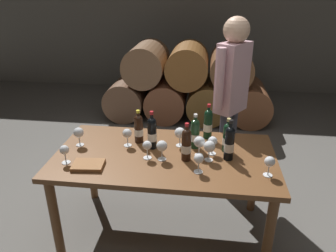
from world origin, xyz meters
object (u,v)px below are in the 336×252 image
at_px(wine_bottle_3, 152,132).
at_px(wine_glass_3, 209,147).
at_px(wine_bottle_1, 208,123).
at_px(wine_glass_5, 64,151).
at_px(wine_glass_8, 199,142).
at_px(wine_glass_1, 180,133).
at_px(tasting_notebook, 88,165).
at_px(wine_glass_2, 213,142).
at_px(wine_glass_6, 79,133).
at_px(wine_glass_4, 270,162).
at_px(wine_bottle_6, 186,144).
at_px(wine_bottle_5, 229,143).
at_px(wine_glass_10, 127,134).
at_px(wine_glass_0, 199,159).
at_px(wine_glass_9, 162,146).
at_px(wine_bottle_2, 139,128).
at_px(dining_table, 165,164).
at_px(wine_bottle_0, 227,137).
at_px(wine_bottle_4, 195,133).
at_px(wine_glass_7, 147,146).
at_px(sommelier_presenting, 231,92).

distance_m(wine_bottle_3, wine_glass_3, 0.47).
xyz_separation_m(wine_bottle_1, wine_glass_5, (-1.03, -0.55, -0.03)).
bearing_deg(wine_glass_5, wine_glass_8, 13.67).
distance_m(wine_bottle_1, wine_glass_1, 0.28).
relative_size(wine_glass_1, tasting_notebook, 0.73).
distance_m(wine_glass_2, wine_glass_6, 1.07).
bearing_deg(wine_glass_2, wine_glass_6, 179.55).
distance_m(wine_glass_4, tasting_notebook, 1.27).
distance_m(wine_bottle_3, wine_bottle_6, 0.32).
relative_size(wine_bottle_5, wine_glass_10, 2.14).
bearing_deg(wine_glass_1, wine_bottle_6, -72.65).
relative_size(wine_glass_2, wine_glass_5, 1.02).
xyz_separation_m(wine_glass_2, wine_glass_5, (-1.07, -0.27, -0.00)).
distance_m(wine_glass_0, wine_glass_1, 0.41).
height_order(wine_glass_9, tasting_notebook, wine_glass_9).
distance_m(wine_glass_10, tasting_notebook, 0.42).
xyz_separation_m(wine_bottle_1, wine_bottle_6, (-0.15, -0.39, -0.00)).
xyz_separation_m(wine_bottle_5, wine_glass_2, (-0.12, 0.06, -0.03)).
height_order(wine_bottle_6, wine_glass_2, wine_bottle_6).
xyz_separation_m(wine_bottle_2, tasting_notebook, (-0.28, -0.43, -0.11)).
bearing_deg(wine_glass_1, wine_glass_9, -115.57).
bearing_deg(wine_glass_9, wine_glass_4, -9.26).
xyz_separation_m(wine_glass_0, tasting_notebook, (-0.79, -0.03, -0.09)).
xyz_separation_m(dining_table, wine_glass_0, (0.27, -0.22, 0.19)).
bearing_deg(wine_glass_4, wine_bottle_0, 130.02).
relative_size(wine_bottle_4, wine_glass_5, 2.01).
relative_size(wine_glass_1, wine_glass_3, 1.01).
xyz_separation_m(dining_table, wine_glass_9, (-0.01, -0.08, 0.20)).
bearing_deg(wine_glass_6, wine_glass_5, -89.46).
bearing_deg(wine_glass_6, wine_glass_9, -11.58).
height_order(wine_glass_8, tasting_notebook, wine_glass_8).
xyz_separation_m(wine_bottle_3, wine_glass_9, (0.10, -0.18, -0.02)).
relative_size(wine_bottle_5, wine_glass_4, 2.17).
relative_size(wine_bottle_6, wine_glass_3, 1.87).
relative_size(dining_table, wine_glass_3, 10.65).
bearing_deg(wine_glass_0, wine_bottle_2, 141.39).
distance_m(wine_bottle_0, wine_glass_2, 0.13).
bearing_deg(wine_bottle_0, wine_glass_9, -157.75).
xyz_separation_m(dining_table, wine_glass_7, (-0.12, -0.07, 0.19)).
bearing_deg(sommelier_presenting, wine_glass_6, -150.81).
bearing_deg(wine_glass_7, wine_glass_8, 13.34).
distance_m(dining_table, wine_glass_3, 0.40).
bearing_deg(sommelier_presenting, wine_bottle_1, -115.99).
relative_size(wine_bottle_2, wine_glass_10, 1.90).
xyz_separation_m(wine_glass_1, wine_glass_9, (-0.11, -0.24, -0.00)).
bearing_deg(wine_bottle_0, wine_glass_7, -162.18).
bearing_deg(wine_bottle_1, wine_bottle_3, -151.36).
relative_size(wine_glass_1, wine_glass_8, 1.01).
bearing_deg(wine_glass_1, wine_bottle_0, -5.63).
distance_m(wine_bottle_2, wine_glass_9, 0.35).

